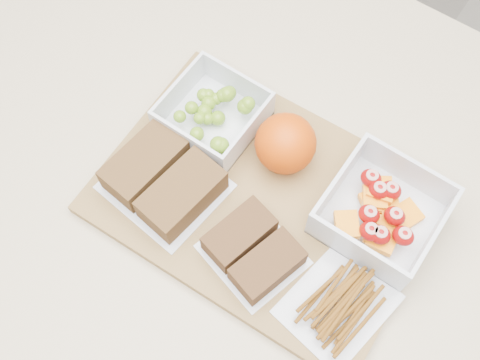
{
  "coord_description": "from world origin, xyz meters",
  "views": [
    {
      "loc": [
        0.18,
        -0.26,
        1.65
      ],
      "look_at": [
        -0.01,
        0.02,
        0.93
      ],
      "focal_mm": 45.0,
      "sensor_mm": 36.0,
      "label": 1
    }
  ],
  "objects": [
    {
      "name": "sandwich_bag_left",
      "position": [
        -0.09,
        -0.04,
        0.94
      ],
      "size": [
        0.16,
        0.14,
        0.04
      ],
      "color": "silver",
      "rests_on": "cutting_board"
    },
    {
      "name": "grape_container",
      "position": [
        -0.09,
        0.08,
        0.94
      ],
      "size": [
        0.12,
        0.12,
        0.05
      ],
      "color": "silver",
      "rests_on": "cutting_board"
    },
    {
      "name": "fruit_container",
      "position": [
        0.16,
        0.08,
        0.94
      ],
      "size": [
        0.14,
        0.14,
        0.06
      ],
      "color": "silver",
      "rests_on": "cutting_board"
    },
    {
      "name": "orange",
      "position": [
        0.01,
        0.08,
        0.96
      ],
      "size": [
        0.08,
        0.08,
        0.08
      ],
      "primitive_type": "sphere",
      "color": "#D94705",
      "rests_on": "cutting_board"
    },
    {
      "name": "pretzel_bag",
      "position": [
        0.18,
        -0.05,
        0.93
      ],
      "size": [
        0.13,
        0.15,
        0.03
      ],
      "color": "silver",
      "rests_on": "cutting_board"
    },
    {
      "name": "counter",
      "position": [
        0.0,
        0.0,
        0.45
      ],
      "size": [
        1.2,
        0.9,
        0.9
      ],
      "primitive_type": "cube",
      "color": "beige",
      "rests_on": "ground"
    },
    {
      "name": "cutting_board",
      "position": [
        0.03,
        0.02,
        0.91
      ],
      "size": [
        0.43,
        0.32,
        0.02
      ],
      "primitive_type": "cube",
      "rotation": [
        0.0,
        0.0,
        0.04
      ],
      "color": "olive",
      "rests_on": "counter"
    },
    {
      "name": "ground",
      "position": [
        0.0,
        0.0,
        0.0
      ],
      "size": [
        4.0,
        4.0,
        0.0
      ],
      "primitive_type": "plane",
      "color": "gray",
      "rests_on": "ground"
    },
    {
      "name": "sandwich_bag_center",
      "position": [
        0.06,
        -0.05,
        0.93
      ],
      "size": [
        0.14,
        0.13,
        0.04
      ],
      "color": "silver",
      "rests_on": "cutting_board"
    }
  ]
}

